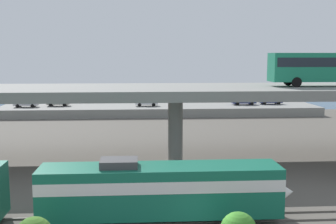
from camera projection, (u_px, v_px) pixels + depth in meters
name	position (u px, v px, depth m)	size (l,w,h in m)	color
rail_strip_near	(197.00, 223.00, 27.73)	(110.00, 0.12, 0.12)	#59544C
rail_strip_far	(194.00, 215.00, 29.14)	(110.00, 0.12, 0.12)	#59544C
train_locomotive	(172.00, 188.00, 28.05)	(16.73, 3.04, 4.18)	#14664C
highway_overpass	(176.00, 94.00, 43.36)	(96.00, 11.77, 7.64)	gray
transit_bus_on_overpass	(328.00, 66.00, 43.91)	(12.00, 2.68, 3.40)	#197A56
pier_parking_lot	(160.00, 110.00, 78.78)	(57.92, 10.22, 1.58)	gray
parked_car_0	(147.00, 102.00, 78.16)	(4.08, 1.87, 1.50)	silver
parked_car_1	(26.00, 103.00, 76.45)	(4.17, 1.88, 1.50)	#B7B7BC
parked_car_2	(244.00, 101.00, 80.20)	(4.40, 1.94, 1.50)	navy
parked_car_3	(270.00, 100.00, 81.22)	(4.32, 1.95, 1.50)	navy
parked_car_4	(58.00, 102.00, 78.07)	(4.03, 1.84, 1.50)	#9E998C
harbor_water	(155.00, 101.00, 101.63)	(140.00, 36.00, 0.01)	#2D5170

